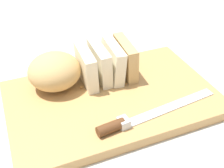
% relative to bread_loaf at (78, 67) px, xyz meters
% --- Properties ---
extents(ground_plane, '(3.00, 3.00, 0.00)m').
position_rel_bread_loaf_xyz_m(ground_plane, '(0.05, -0.08, -0.07)').
color(ground_plane, beige).
extents(cutting_board, '(0.47, 0.30, 0.02)m').
position_rel_bread_loaf_xyz_m(cutting_board, '(0.05, -0.08, -0.05)').
color(cutting_board, tan).
rests_on(cutting_board, ground_plane).
extents(bread_loaf, '(0.26, 0.13, 0.09)m').
position_rel_bread_loaf_xyz_m(bread_loaf, '(0.00, 0.00, 0.00)').
color(bread_loaf, tan).
rests_on(bread_loaf, cutting_board).
extents(bread_knife, '(0.29, 0.05, 0.02)m').
position_rel_bread_loaf_xyz_m(bread_knife, '(0.06, -0.18, -0.03)').
color(bread_knife, silver).
rests_on(bread_knife, cutting_board).
extents(crumb_near_knife, '(0.00, 0.00, 0.00)m').
position_rel_bread_loaf_xyz_m(crumb_near_knife, '(0.08, -0.03, -0.04)').
color(crumb_near_knife, '#A8753D').
rests_on(crumb_near_knife, cutting_board).
extents(crumb_near_loaf, '(0.01, 0.01, 0.01)m').
position_rel_bread_loaf_xyz_m(crumb_near_loaf, '(-0.00, -0.03, -0.04)').
color(crumb_near_loaf, '#A8753D').
rests_on(crumb_near_loaf, cutting_board).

